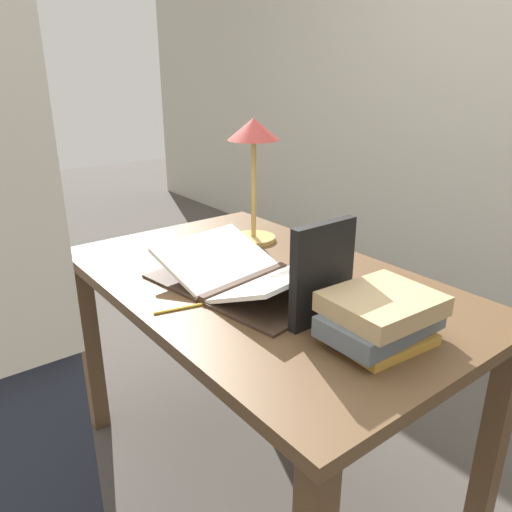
{
  "coord_description": "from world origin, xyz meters",
  "views": [
    {
      "loc": [
        1.06,
        -0.85,
        1.32
      ],
      "look_at": [
        -0.0,
        -0.03,
        0.81
      ],
      "focal_mm": 35.0,
      "sensor_mm": 36.0,
      "label": 1
    }
  ],
  "objects_px": {
    "open_book": "(245,275)",
    "reading_lamp": "(253,148)",
    "pencil": "(181,308)",
    "person_reader": "(5,316)",
    "book_standing_upright": "(322,274)",
    "book_stack_tall": "(381,317)",
    "coffee_mug": "(322,289)"
  },
  "relations": [
    {
      "from": "open_book",
      "to": "person_reader",
      "type": "relative_size",
      "value": 0.34
    },
    {
      "from": "book_standing_upright",
      "to": "pencil",
      "type": "bearing_deg",
      "value": -137.75
    },
    {
      "from": "reading_lamp",
      "to": "pencil",
      "type": "bearing_deg",
      "value": -56.6
    },
    {
      "from": "reading_lamp",
      "to": "pencil",
      "type": "xyz_separation_m",
      "value": [
        0.32,
        -0.49,
        -0.33
      ]
    },
    {
      "from": "book_stack_tall",
      "to": "reading_lamp",
      "type": "bearing_deg",
      "value": 164.27
    },
    {
      "from": "open_book",
      "to": "coffee_mug",
      "type": "distance_m",
      "value": 0.24
    },
    {
      "from": "book_standing_upright",
      "to": "person_reader",
      "type": "xyz_separation_m",
      "value": [
        -0.28,
        -0.64,
        -0.02
      ]
    },
    {
      "from": "open_book",
      "to": "book_standing_upright",
      "type": "xyz_separation_m",
      "value": [
        0.29,
        0.01,
        0.1
      ]
    },
    {
      "from": "book_stack_tall",
      "to": "book_standing_upright",
      "type": "distance_m",
      "value": 0.17
    },
    {
      "from": "open_book",
      "to": "pencil",
      "type": "bearing_deg",
      "value": -92.56
    },
    {
      "from": "coffee_mug",
      "to": "book_standing_upright",
      "type": "bearing_deg",
      "value": -47.11
    },
    {
      "from": "person_reader",
      "to": "open_book",
      "type": "bearing_deg",
      "value": -89.14
    },
    {
      "from": "reading_lamp",
      "to": "coffee_mug",
      "type": "distance_m",
      "value": 0.62
    },
    {
      "from": "open_book",
      "to": "book_stack_tall",
      "type": "bearing_deg",
      "value": -1.87
    },
    {
      "from": "open_book",
      "to": "reading_lamp",
      "type": "xyz_separation_m",
      "value": [
        -0.3,
        0.26,
        0.3
      ]
    },
    {
      "from": "reading_lamp",
      "to": "pencil",
      "type": "distance_m",
      "value": 0.67
    },
    {
      "from": "open_book",
      "to": "pencil",
      "type": "height_order",
      "value": "open_book"
    },
    {
      "from": "book_standing_upright",
      "to": "coffee_mug",
      "type": "xyz_separation_m",
      "value": [
        -0.06,
        0.07,
        -0.08
      ]
    },
    {
      "from": "book_stack_tall",
      "to": "book_standing_upright",
      "type": "height_order",
      "value": "book_standing_upright"
    },
    {
      "from": "reading_lamp",
      "to": "person_reader",
      "type": "height_order",
      "value": "person_reader"
    },
    {
      "from": "reading_lamp",
      "to": "book_stack_tall",
      "type": "bearing_deg",
      "value": -15.73
    },
    {
      "from": "pencil",
      "to": "book_stack_tall",
      "type": "bearing_deg",
      "value": 33.65
    },
    {
      "from": "coffee_mug",
      "to": "book_stack_tall",
      "type": "bearing_deg",
      "value": -8.44
    },
    {
      "from": "pencil",
      "to": "person_reader",
      "type": "bearing_deg",
      "value": -92.02
    },
    {
      "from": "book_stack_tall",
      "to": "person_reader",
      "type": "height_order",
      "value": "person_reader"
    },
    {
      "from": "book_stack_tall",
      "to": "reading_lamp",
      "type": "height_order",
      "value": "reading_lamp"
    },
    {
      "from": "reading_lamp",
      "to": "person_reader",
      "type": "relative_size",
      "value": 0.26
    },
    {
      "from": "open_book",
      "to": "reading_lamp",
      "type": "height_order",
      "value": "reading_lamp"
    },
    {
      "from": "book_stack_tall",
      "to": "reading_lamp",
      "type": "xyz_separation_m",
      "value": [
        -0.74,
        0.21,
        0.27
      ]
    },
    {
      "from": "book_stack_tall",
      "to": "pencil",
      "type": "relative_size",
      "value": 1.94
    },
    {
      "from": "person_reader",
      "to": "book_standing_upright",
      "type": "bearing_deg",
      "value": -113.66
    },
    {
      "from": "person_reader",
      "to": "pencil",
      "type": "bearing_deg",
      "value": -92.02
    }
  ]
}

